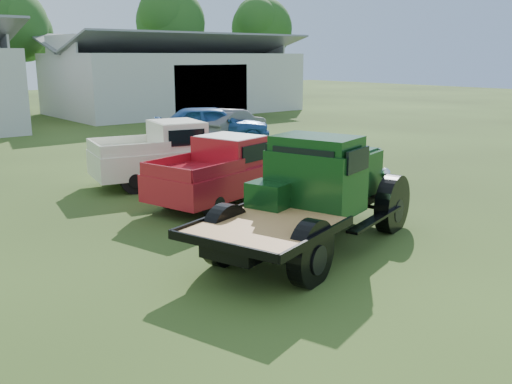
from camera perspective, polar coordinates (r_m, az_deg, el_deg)
ground at (r=11.34m, az=3.07°, el=-6.42°), size 120.00×120.00×0.00m
shed_right at (r=40.83m, az=-8.09°, el=11.59°), size 16.80×9.20×5.20m
tree_c at (r=42.65m, az=-23.26°, el=13.29°), size 5.40×5.40×9.00m
tree_d at (r=48.88m, az=-8.46°, el=14.68°), size 6.00×6.00×10.00m
tree_e at (r=51.89m, az=0.57°, el=14.47°), size 5.70×5.70×9.50m
vintage_flatbed at (r=11.56m, az=5.72°, el=-0.12°), size 6.23×3.89×2.30m
red_pickup at (r=15.30m, az=-2.79°, el=2.33°), size 5.26×3.05×1.80m
white_pickup at (r=17.74m, az=-8.18°, el=3.89°), size 5.43×3.00×1.88m
misc_car_blue at (r=25.53m, az=-4.43°, el=6.73°), size 5.49×4.23×1.75m
misc_car_grey at (r=26.41m, az=-2.61°, el=6.71°), size 4.81×3.28×1.50m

